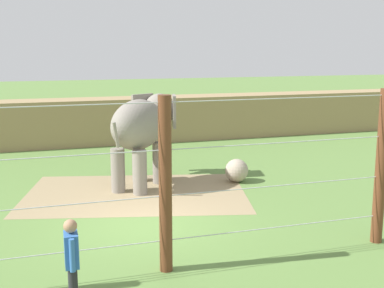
{
  "coord_description": "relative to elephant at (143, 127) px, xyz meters",
  "views": [
    {
      "loc": [
        -2.51,
        -11.74,
        4.35
      ],
      "look_at": [
        2.13,
        2.91,
        1.4
      ],
      "focal_mm": 46.68,
      "sensor_mm": 36.0,
      "label": 1
    }
  ],
  "objects": [
    {
      "name": "elephant",
      "position": [
        0.0,
        0.0,
        0.0
      ],
      "size": [
        3.02,
        3.36,
        2.86
      ],
      "color": "gray",
      "rests_on": "ground"
    },
    {
      "name": "enrichment_ball",
      "position": [
        3.02,
        -0.55,
        -1.51
      ],
      "size": [
        0.77,
        0.77,
        0.77
      ],
      "primitive_type": "sphere",
      "color": "tan",
      "rests_on": "ground"
    },
    {
      "name": "cable_fence",
      "position": [
        -0.78,
        -6.35,
        -0.14
      ],
      "size": [
        10.53,
        0.26,
        3.5
      ],
      "color": "brown",
      "rests_on": "ground"
    },
    {
      "name": "zookeeper",
      "position": [
        -2.79,
        -7.56,
        -0.97
      ],
      "size": [
        0.23,
        0.58,
        1.67
      ],
      "color": "#232328",
      "rests_on": "ground"
    },
    {
      "name": "embankment_wall",
      "position": [
        -0.72,
        7.73,
        -0.85
      ],
      "size": [
        36.0,
        1.8,
        2.09
      ],
      "primitive_type": "cube",
      "color": "#997F56",
      "rests_on": "ground"
    },
    {
      "name": "ground_plane",
      "position": [
        -0.72,
        -3.63,
        -1.89
      ],
      "size": [
        120.0,
        120.0,
        0.0
      ],
      "primitive_type": "plane",
      "color": "#5B7F3D"
    },
    {
      "name": "dirt_patch",
      "position": [
        -0.43,
        -0.87,
        -1.89
      ],
      "size": [
        7.5,
        5.87,
        0.01
      ],
      "primitive_type": "cube",
      "rotation": [
        0.0,
        0.0,
        -0.25
      ],
      "color": "#937F5B",
      "rests_on": "ground"
    }
  ]
}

